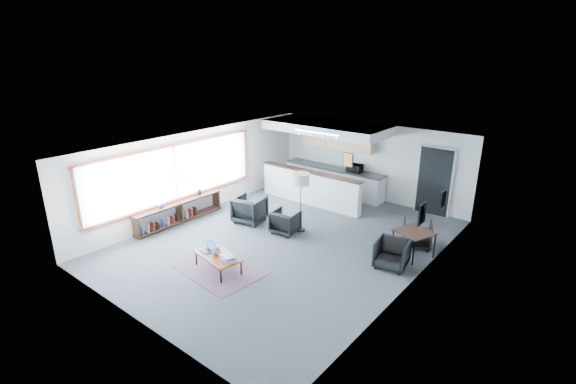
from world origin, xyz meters
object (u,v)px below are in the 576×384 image
Objects in this scene: floor_lamp at (301,181)px; dining_chair_far at (417,235)px; coffee_table at (218,256)px; dining_table at (414,233)px; ceramic_pot at (216,251)px; microwave at (355,167)px; armchair_right at (285,221)px; laptop at (209,248)px; dining_chair_near at (392,255)px; armchair_left at (250,208)px; book_stack at (229,258)px.

dining_chair_far is (2.99, 1.11, -1.16)m from floor_lamp.
dining_table is at bearing 57.46° from coffee_table.
microwave reaches higher than ceramic_pot.
ceramic_pot is 2.65m from armchair_right.
laptop is 4.35m from dining_chair_near.
ceramic_pot is at bearing -132.86° from dining_table.
coffee_table is 5.18m from dining_chair_far.
microwave is (-0.09, 6.37, 0.74)m from coffee_table.
ceramic_pot is at bearing -90.64° from microwave.
dining_chair_far is (3.17, 4.14, -0.18)m from ceramic_pot.
ceramic_pot is 0.26× the size of armchair_left.
armchair_left is at bearing 171.50° from dining_chair_near.
microwave reaches higher than armchair_right.
floor_lamp reaches higher than ceramic_pot.
dining_table is (3.13, 0.54, -0.86)m from floor_lamp.
armchair_right is 3.56m from dining_chair_far.
laptop is 0.34× the size of dining_table.
book_stack is at bearing -85.63° from floor_lamp.
coffee_table is 2.94m from armchair_left.
armchair_right is 1.14× the size of dining_chair_far.
ceramic_pot is 0.36× the size of dining_chair_far.
floor_lamp reaches higher than dining_chair_near.
floor_lamp is 3.37× the size of microwave.
coffee_table is at bearing 83.44° from armchair_right.
coffee_table is 1.77× the size of armchair_right.
laptop is at bearing -93.34° from microwave.
armchair_left is at bearing 118.30° from ceramic_pot.
laptop is at bearing -135.69° from dining_table.
ceramic_pot is 0.22× the size of dining_table.
laptop is 0.56× the size of dining_chair_far.
floor_lamp is 3.29m from dining_table.
coffee_table is 1.49× the size of armchair_left.
armchair_right is at bearing -164.73° from dining_table.
floor_lamp reaches higher than laptop.
book_stack is 6.42m from microwave.
microwave is at bearing -120.55° from armchair_left.
floor_lamp is (1.57, 0.44, 1.05)m from armchair_left.
microwave is (-3.22, 2.25, 0.79)m from dining_chair_far.
ceramic_pot is (-0.03, -0.02, 0.14)m from coffee_table.
dining_chair_near is at bearing 170.26° from armchair_left.
dining_table is 0.93m from dining_chair_near.
armchair_left is (-1.39, 2.59, -0.07)m from ceramic_pot.
coffee_table is 3.21m from floor_lamp.
coffee_table is at bearing -179.26° from book_stack.
ceramic_pot is 0.55× the size of book_stack.
floor_lamp is 3.20m from dining_chair_near.
coffee_table is at bearing -132.69° from dining_table.
dining_chair_far is at bearing -36.06° from microwave.
book_stack is 0.48× the size of armchair_left.
dining_chair_near reaches higher than book_stack.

